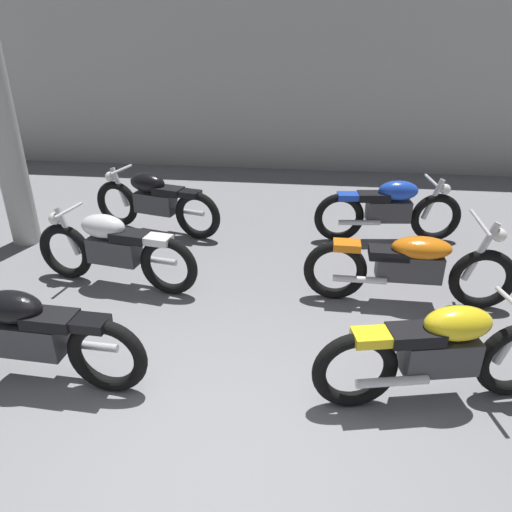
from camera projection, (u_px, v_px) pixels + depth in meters
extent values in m
plane|color=gray|center=(217.00, 469.00, 3.30)|extent=(60.00, 60.00, 0.00)
cube|color=#B2B2AD|center=(290.00, 74.00, 9.17)|extent=(13.19, 0.24, 3.60)
cylinder|color=#B2B2AD|center=(1.00, 122.00, 5.97)|extent=(0.36, 0.36, 3.20)
torus|color=black|center=(107.00, 356.00, 3.87)|extent=(0.67, 0.14, 0.67)
cube|color=#38383D|center=(30.00, 338.00, 3.92)|extent=(0.58, 0.27, 0.28)
ellipsoid|color=black|center=(11.00, 307.00, 3.81)|extent=(0.53, 0.31, 0.26)
cube|color=black|center=(50.00, 319.00, 3.80)|extent=(0.41, 0.26, 0.10)
cube|color=black|center=(90.00, 323.00, 3.75)|extent=(0.29, 0.21, 0.08)
cylinder|color=silver|center=(86.00, 345.00, 4.03)|extent=(0.55, 0.10, 0.07)
torus|color=black|center=(66.00, 251.00, 5.60)|extent=(0.68, 0.22, 0.67)
torus|color=black|center=(169.00, 266.00, 5.27)|extent=(0.68, 0.22, 0.67)
cylinder|color=silver|center=(68.00, 231.00, 5.47)|extent=(0.25, 0.11, 0.56)
cube|color=#38383D|center=(114.00, 250.00, 5.39)|extent=(0.60, 0.33, 0.28)
ellipsoid|color=white|center=(103.00, 226.00, 5.29)|extent=(0.56, 0.36, 0.26)
cube|color=black|center=(130.00, 236.00, 5.25)|extent=(0.43, 0.30, 0.10)
cube|color=white|center=(158.00, 240.00, 5.16)|extent=(0.31, 0.24, 0.08)
cylinder|color=silver|center=(68.00, 210.00, 5.34)|extent=(0.12, 0.48, 0.04)
sphere|color=white|center=(55.00, 218.00, 5.44)|extent=(0.14, 0.14, 0.14)
cylinder|color=silver|center=(154.00, 260.00, 5.45)|extent=(0.55, 0.16, 0.07)
torus|color=black|center=(117.00, 204.00, 7.04)|extent=(0.68, 0.27, 0.67)
torus|color=black|center=(198.00, 216.00, 6.62)|extent=(0.68, 0.27, 0.67)
cylinder|color=silver|center=(120.00, 187.00, 6.90)|extent=(0.25, 0.13, 0.56)
cube|color=#38383D|center=(156.00, 203.00, 6.78)|extent=(0.61, 0.37, 0.28)
ellipsoid|color=black|center=(147.00, 183.00, 6.69)|extent=(0.57, 0.40, 0.26)
cube|color=black|center=(168.00, 191.00, 6.62)|extent=(0.45, 0.33, 0.10)
cube|color=black|center=(190.00, 194.00, 6.52)|extent=(0.32, 0.26, 0.08)
cylinder|color=silver|center=(121.00, 170.00, 6.76)|extent=(0.15, 0.47, 0.04)
sphere|color=white|center=(110.00, 177.00, 6.88)|extent=(0.14, 0.14, 0.14)
cylinder|color=silver|center=(186.00, 211.00, 6.81)|extent=(0.55, 0.20, 0.07)
torus|color=black|center=(355.00, 370.00, 3.71)|extent=(0.68, 0.25, 0.67)
cube|color=#38383D|center=(439.00, 355.00, 3.72)|extent=(0.61, 0.36, 0.28)
ellipsoid|color=yellow|center=(458.00, 323.00, 3.61)|extent=(0.57, 0.39, 0.26)
cube|color=black|center=(415.00, 335.00, 3.61)|extent=(0.44, 0.32, 0.10)
cube|color=yellow|center=(372.00, 337.00, 3.59)|extent=(0.32, 0.26, 0.08)
cylinder|color=silver|center=(392.00, 382.00, 3.62)|extent=(0.55, 0.19, 0.07)
torus|color=black|center=(482.00, 279.00, 5.00)|extent=(0.67, 0.12, 0.67)
torus|color=black|center=(335.00, 271.00, 5.18)|extent=(0.67, 0.12, 0.67)
cylinder|color=silver|center=(480.00, 252.00, 4.87)|extent=(0.27, 0.07, 0.66)
cube|color=#38383D|center=(409.00, 266.00, 5.04)|extent=(0.66, 0.25, 0.28)
ellipsoid|color=orange|center=(422.00, 248.00, 4.94)|extent=(0.60, 0.33, 0.22)
cube|color=black|center=(389.00, 253.00, 5.01)|extent=(0.40, 0.24, 0.10)
cube|color=orange|center=(347.00, 245.00, 5.03)|extent=(0.28, 0.20, 0.08)
cylinder|color=silver|center=(480.00, 223.00, 4.74)|extent=(0.04, 0.68, 0.04)
sphere|color=white|center=(499.00, 235.00, 4.77)|extent=(0.14, 0.14, 0.14)
cylinder|color=silver|center=(359.00, 279.00, 5.04)|extent=(0.55, 0.08, 0.07)
torus|color=black|center=(436.00, 218.00, 6.55)|extent=(0.68, 0.19, 0.67)
torus|color=black|center=(339.00, 217.00, 6.55)|extent=(0.68, 0.19, 0.67)
cylinder|color=silver|center=(433.00, 199.00, 6.43)|extent=(0.25, 0.10, 0.56)
cube|color=#38383D|center=(388.00, 211.00, 6.51)|extent=(0.60, 0.30, 0.28)
ellipsoid|color=blue|center=(398.00, 191.00, 6.38)|extent=(0.55, 0.34, 0.26)
cube|color=black|center=(373.00, 196.00, 6.42)|extent=(0.42, 0.28, 0.10)
cube|color=blue|center=(348.00, 196.00, 6.42)|extent=(0.30, 0.23, 0.08)
cylinder|color=silver|center=(431.00, 180.00, 6.32)|extent=(0.09, 0.48, 0.04)
sphere|color=white|center=(445.00, 189.00, 6.37)|extent=(0.14, 0.14, 0.14)
cylinder|color=silver|center=(359.00, 223.00, 6.44)|extent=(0.55, 0.13, 0.07)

